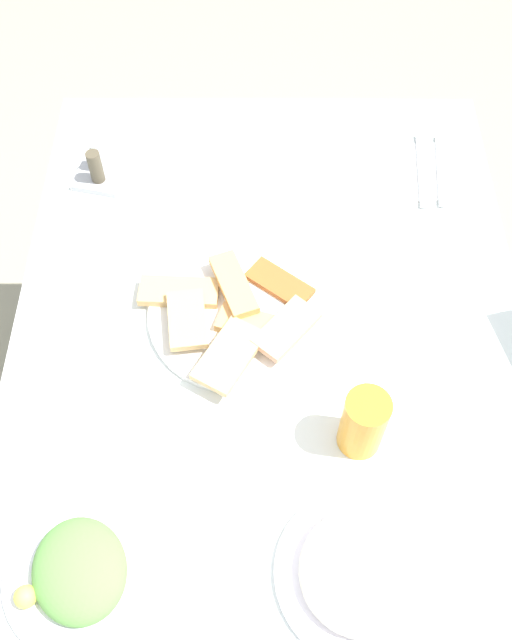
# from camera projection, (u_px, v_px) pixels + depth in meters

# --- Properties ---
(ground_plane) EXTENTS (6.00, 6.00, 0.00)m
(ground_plane) POSITION_uv_depth(u_px,v_px,m) (265.00, 490.00, 1.78)
(ground_plane) COLOR gray
(dining_table) EXTENTS (1.18, 0.86, 0.74)m
(dining_table) POSITION_uv_depth(u_px,v_px,m) (269.00, 363.00, 1.22)
(dining_table) COLOR white
(dining_table) RESTS_ON ground_plane
(pide_platter) EXTENTS (0.31, 0.31, 0.04)m
(pide_platter) POSITION_uv_depth(u_px,v_px,m) (234.00, 314.00, 1.16)
(pide_platter) COLOR white
(pide_platter) RESTS_ON dining_table
(salad_plate_greens) EXTENTS (0.24, 0.24, 0.06)m
(salad_plate_greens) POSITION_uv_depth(u_px,v_px,m) (362.00, 571.00, 0.93)
(salad_plate_greens) COLOR white
(salad_plate_greens) RESTS_ON dining_table
(salad_plate_rice) EXTENTS (0.21, 0.21, 0.06)m
(salad_plate_rice) POSITION_uv_depth(u_px,v_px,m) (80.00, 572.00, 0.93)
(salad_plate_rice) COLOR white
(salad_plate_rice) RESTS_ON dining_table
(soda_can) EXTENTS (0.09, 0.09, 0.12)m
(soda_can) POSITION_uv_depth(u_px,v_px,m) (363.00, 423.00, 1.00)
(soda_can) COLOR orange
(soda_can) RESTS_ON dining_table
(paper_napkin) EXTENTS (0.16, 0.16, 0.00)m
(paper_napkin) POSITION_uv_depth(u_px,v_px,m) (431.00, 171.00, 1.35)
(paper_napkin) COLOR white
(paper_napkin) RESTS_ON dining_table
(fork) EXTENTS (0.19, 0.03, 0.00)m
(fork) POSITION_uv_depth(u_px,v_px,m) (422.00, 170.00, 1.35)
(fork) COLOR silver
(fork) RESTS_ON paper_napkin
(spoon) EXTENTS (0.19, 0.03, 0.00)m
(spoon) POSITION_uv_depth(u_px,v_px,m) (440.00, 170.00, 1.35)
(spoon) COLOR silver
(spoon) RESTS_ON paper_napkin
(condiment_caddy) EXTENTS (0.11, 0.11, 0.08)m
(condiment_caddy) POSITION_uv_depth(u_px,v_px,m) (99.00, 169.00, 1.33)
(condiment_caddy) COLOR #B2B2B7
(condiment_caddy) RESTS_ON dining_table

